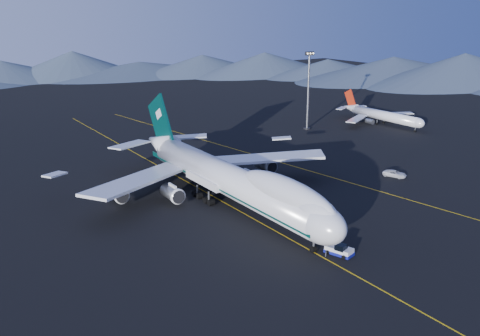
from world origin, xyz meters
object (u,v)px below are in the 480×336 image
pushback_tug (339,251)px  service_van (395,174)px  floodlight_mast (308,91)px  boeing_747 (229,179)px  second_jet (382,115)px

pushback_tug → service_van: 47.75m
floodlight_mast → boeing_747: bearing=-141.9°
pushback_tug → floodlight_mast: bearing=35.6°
service_van → floodlight_mast: size_ratio=0.22×
boeing_747 → pushback_tug: bearing=-84.2°
service_van → floodlight_mast: bearing=51.0°
floodlight_mast → second_jet: bearing=-17.2°
service_van → floodlight_mast: (17.05, 53.24, 12.31)m
boeing_747 → second_jet: (88.25, 39.57, -2.62)m
pushback_tug → service_van: pushback_tug is taller
pushback_tug → second_jet: size_ratio=0.14×
second_jet → service_van: (-44.12, -44.85, -2.42)m
boeing_747 → pushback_tug: 30.14m
pushback_tug → floodlight_mast: floodlight_mast is taller
pushback_tug → service_van: (41.13, 24.25, 0.14)m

